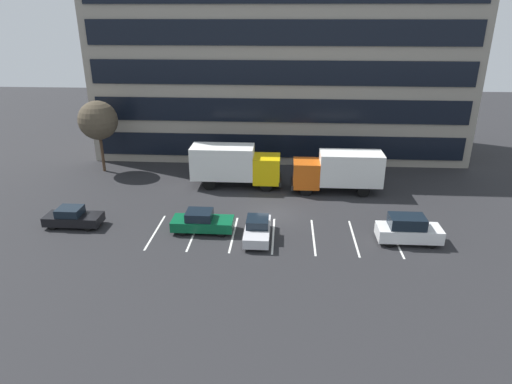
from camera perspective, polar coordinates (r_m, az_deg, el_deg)
name	(u,v)px	position (r m, az deg, el deg)	size (l,w,h in m)	color
ground_plane	(275,214)	(34.81, 2.38, -2.80)	(120.00, 120.00, 0.00)	#262628
office_building	(281,50)	(49.72, 3.16, 17.56)	(38.14, 11.81, 21.60)	gray
lot_markings	(273,235)	(31.56, 2.21, -5.53)	(16.94, 5.40, 0.01)	silver
box_truck_yellow	(234,164)	(39.67, -2.81, 3.57)	(7.95, 2.63, 3.68)	yellow
box_truck_orange	(339,170)	(38.99, 10.50, 2.77)	(7.65, 2.53, 3.55)	#D85914
sedan_silver	(257,229)	(30.88, 0.19, -4.74)	(1.70, 4.07, 1.46)	silver
sedan_black	(73,217)	(35.21, -22.25, -3.01)	(4.04, 1.69, 1.45)	black
suv_white	(408,230)	(31.96, 18.78, -4.56)	(4.24, 1.80, 1.92)	white
sedan_forest	(202,222)	(32.06, -6.88, -3.77)	(4.33, 1.81, 1.55)	#0C5933
bare_tree	(98,120)	(45.35, -19.44, 8.57)	(3.67, 3.67, 6.89)	#473323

